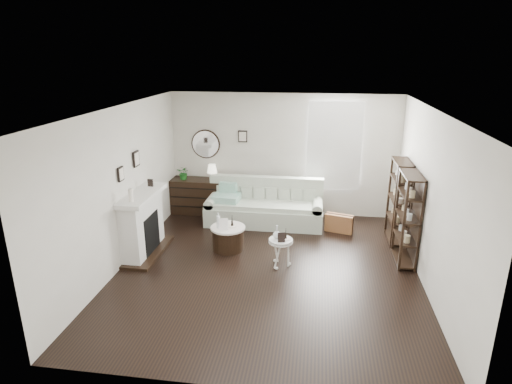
% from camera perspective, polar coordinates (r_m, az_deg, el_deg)
% --- Properties ---
extents(room, '(5.50, 5.50, 5.50)m').
position_cam_1_polar(room, '(9.38, 8.12, 6.14)').
color(room, black).
rests_on(room, ground).
extents(fireplace, '(0.50, 1.40, 1.84)m').
position_cam_1_polar(fireplace, '(8.01, -14.83, -4.34)').
color(fireplace, silver).
rests_on(fireplace, ground).
extents(shelf_unit_far, '(0.30, 0.80, 1.60)m').
position_cam_1_polar(shelf_unit_far, '(8.63, 18.47, -1.20)').
color(shelf_unit_far, black).
rests_on(shelf_unit_far, ground).
extents(shelf_unit_near, '(0.30, 0.80, 1.60)m').
position_cam_1_polar(shelf_unit_near, '(7.80, 19.54, -3.38)').
color(shelf_unit_near, black).
rests_on(shelf_unit_near, ground).
extents(sofa, '(2.47, 0.86, 0.96)m').
position_cam_1_polar(sofa, '(9.20, 1.15, -2.22)').
color(sofa, beige).
rests_on(sofa, ground).
extents(quilt, '(0.59, 0.50, 0.14)m').
position_cam_1_polar(quilt, '(9.13, -3.97, -0.78)').
color(quilt, '#278F69').
rests_on(quilt, sofa).
extents(suitcase, '(0.59, 0.33, 0.37)m').
position_cam_1_polar(suitcase, '(8.94, 11.02, -4.10)').
color(suitcase, olive).
rests_on(suitcase, ground).
extents(dresser, '(1.18, 0.51, 0.79)m').
position_cam_1_polar(dresser, '(9.84, -7.71, -0.53)').
color(dresser, black).
rests_on(dresser, ground).
extents(table_lamp, '(0.30, 0.30, 0.36)m').
position_cam_1_polar(table_lamp, '(9.59, -5.86, 2.62)').
color(table_lamp, '#F0E8CA').
rests_on(table_lamp, dresser).
extents(potted_plant, '(0.31, 0.28, 0.31)m').
position_cam_1_polar(potted_plant, '(9.72, -9.61, 2.54)').
color(potted_plant, '#195A1B').
rests_on(potted_plant, dresser).
extents(drum_table, '(0.64, 0.64, 0.45)m').
position_cam_1_polar(drum_table, '(8.04, -3.73, -6.10)').
color(drum_table, black).
rests_on(drum_table, ground).
extents(pedestal_table, '(0.42, 0.42, 0.50)m').
position_cam_1_polar(pedestal_table, '(7.33, 3.32, -6.61)').
color(pedestal_table, white).
rests_on(pedestal_table, ground).
extents(eiffel_drum, '(0.12, 0.12, 0.19)m').
position_cam_1_polar(eiffel_drum, '(7.94, -3.21, -3.92)').
color(eiffel_drum, black).
rests_on(eiffel_drum, drum_table).
extents(bottle_drum, '(0.07, 0.07, 0.29)m').
position_cam_1_polar(bottle_drum, '(7.86, -5.05, -3.80)').
color(bottle_drum, silver).
rests_on(bottle_drum, drum_table).
extents(card_frame_drum, '(0.18, 0.11, 0.22)m').
position_cam_1_polar(card_frame_drum, '(7.77, -4.35, -4.33)').
color(card_frame_drum, white).
rests_on(card_frame_drum, drum_table).
extents(eiffel_ped, '(0.11, 0.11, 0.17)m').
position_cam_1_polar(eiffel_ped, '(7.29, 3.99, -5.64)').
color(eiffel_ped, black).
rests_on(eiffel_ped, pedestal_table).
extents(flask_ped, '(0.13, 0.13, 0.24)m').
position_cam_1_polar(flask_ped, '(7.28, 2.78, -5.35)').
color(flask_ped, silver).
rests_on(flask_ped, pedestal_table).
extents(card_frame_ped, '(0.13, 0.08, 0.17)m').
position_cam_1_polar(card_frame_ped, '(7.18, 3.40, -6.07)').
color(card_frame_ped, black).
rests_on(card_frame_ped, pedestal_table).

